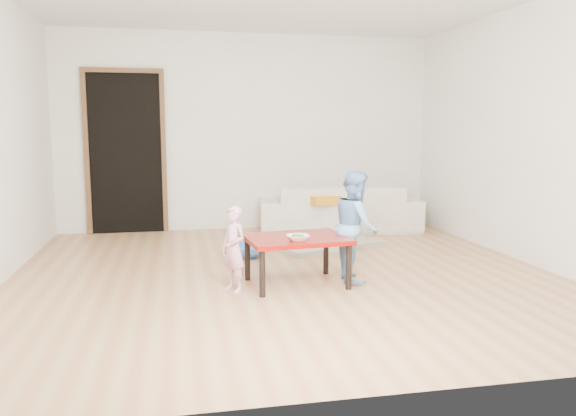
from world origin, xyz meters
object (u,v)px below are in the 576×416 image
object	(u,v)px
child_pink	(234,249)
basin	(247,251)
red_table	(297,261)
bowl	(298,238)
sofa	(339,208)
child_blue	(356,226)

from	to	relation	value
child_pink	basin	size ratio (longest dim) A/B	1.80
red_table	bowl	bearing A→B (deg)	-98.24
child_pink	sofa	bearing A→B (deg)	115.26
bowl	child_pink	world-z (taller)	child_pink
sofa	bowl	bearing A→B (deg)	72.75
sofa	bowl	distance (m)	2.85
sofa	child_blue	size ratio (longest dim) A/B	2.13
sofa	child_blue	bearing A→B (deg)	83.10
sofa	red_table	xyz separation A→B (m)	(-1.10, -2.45, -0.09)
basin	child_pink	bearing A→B (deg)	-101.92
child_pink	child_blue	xyz separation A→B (m)	(1.10, 0.14, 0.13)
child_pink	basin	distance (m)	1.27
red_table	child_blue	distance (m)	0.62
sofa	bowl	world-z (taller)	sofa
bowl	basin	xyz separation A→B (m)	(-0.27, 1.29, -0.39)
sofa	red_table	size ratio (longest dim) A/B	2.47
red_table	basin	size ratio (longest dim) A/B	2.14
child_blue	basin	distance (m)	1.44
sofa	child_blue	distance (m)	2.46
bowl	sofa	bearing A→B (deg)	66.68
sofa	red_table	world-z (taller)	sofa
bowl	child_blue	distance (m)	0.62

